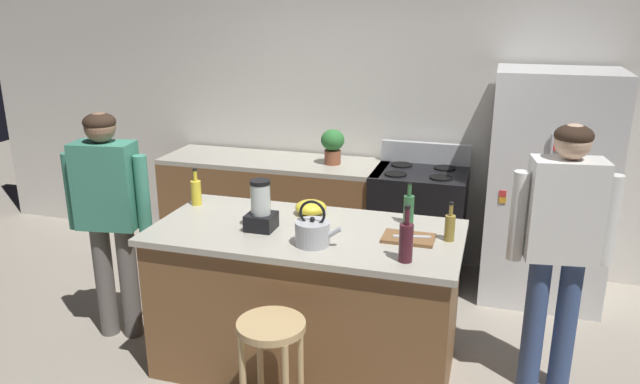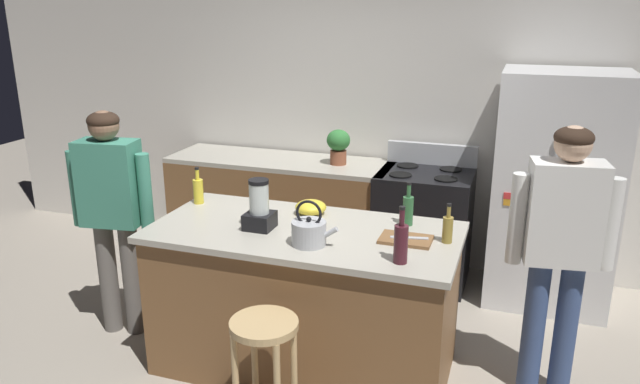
% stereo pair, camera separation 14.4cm
% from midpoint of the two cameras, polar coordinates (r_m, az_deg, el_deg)
% --- Properties ---
extents(ground_plane, '(14.00, 14.00, 0.00)m').
position_cam_midpoint_polar(ground_plane, '(4.15, -2.27, -15.92)').
color(ground_plane, '#9E9384').
extents(back_wall, '(8.00, 0.10, 2.70)m').
position_cam_midpoint_polar(back_wall, '(5.42, 4.29, 7.56)').
color(back_wall, silver).
rests_on(back_wall, ground_plane).
extents(kitchen_island, '(1.89, 0.92, 0.95)m').
position_cam_midpoint_polar(kitchen_island, '(3.90, -2.35, -10.06)').
color(kitchen_island, brown).
rests_on(kitchen_island, ground_plane).
extents(back_counter_run, '(2.00, 0.64, 0.95)m').
position_cam_midpoint_polar(back_counter_run, '(5.50, -5.00, -1.74)').
color(back_counter_run, brown).
rests_on(back_counter_run, ground_plane).
extents(refrigerator, '(0.90, 0.73, 1.81)m').
position_cam_midpoint_polar(refrigerator, '(4.97, 19.90, 0.35)').
color(refrigerator, silver).
rests_on(refrigerator, ground_plane).
extents(stove_range, '(0.76, 0.65, 1.13)m').
position_cam_midpoint_polar(stove_range, '(5.16, 8.42, -3.06)').
color(stove_range, black).
rests_on(stove_range, ground_plane).
extents(person_by_island_left, '(0.60, 0.28, 1.61)m').
position_cam_midpoint_polar(person_by_island_left, '(4.33, -20.19, -1.24)').
color(person_by_island_left, '#66605B').
rests_on(person_by_island_left, ground_plane).
extents(person_by_sink_right, '(0.60, 0.28, 1.65)m').
position_cam_midpoint_polar(person_by_sink_right, '(3.72, 20.73, -3.88)').
color(person_by_sink_right, '#384C7A').
rests_on(person_by_sink_right, ground_plane).
extents(bar_stool, '(0.36, 0.36, 0.71)m').
position_cam_midpoint_polar(bar_stool, '(3.27, -5.87, -14.61)').
color(bar_stool, tan).
rests_on(bar_stool, ground_plane).
extents(potted_plant, '(0.20, 0.20, 0.30)m').
position_cam_midpoint_polar(potted_plant, '(5.15, 0.40, 4.52)').
color(potted_plant, brown).
rests_on(potted_plant, back_counter_run).
extents(blender_appliance, '(0.17, 0.17, 0.31)m').
position_cam_midpoint_polar(blender_appliance, '(3.69, -6.71, -1.60)').
color(blender_appliance, black).
rests_on(blender_appliance, kitchen_island).
extents(bottle_olive_oil, '(0.07, 0.07, 0.28)m').
position_cam_midpoint_polar(bottle_olive_oil, '(3.80, 7.28, -1.54)').
color(bottle_olive_oil, '#2D6638').
rests_on(bottle_olive_oil, kitchen_island).
extents(bottle_soda, '(0.07, 0.07, 0.26)m').
position_cam_midpoint_polar(bottle_soda, '(4.22, -12.55, 0.04)').
color(bottle_soda, yellow).
rests_on(bottle_soda, kitchen_island).
extents(bottle_vinegar, '(0.06, 0.06, 0.24)m').
position_cam_midpoint_polar(bottle_vinegar, '(3.57, 11.01, -3.23)').
color(bottle_vinegar, olive).
rests_on(bottle_vinegar, kitchen_island).
extents(bottle_wine, '(0.08, 0.08, 0.32)m').
position_cam_midpoint_polar(bottle_wine, '(3.25, 6.85, -4.62)').
color(bottle_wine, '#471923').
rests_on(bottle_wine, kitchen_island).
extents(mixing_bowl, '(0.20, 0.20, 0.09)m').
position_cam_midpoint_polar(mixing_bowl, '(3.96, -1.92, -1.46)').
color(mixing_bowl, yellow).
rests_on(mixing_bowl, kitchen_island).
extents(tea_kettle, '(0.28, 0.20, 0.27)m').
position_cam_midpoint_polar(tea_kettle, '(3.45, -1.88, -3.79)').
color(tea_kettle, '#B7BABF').
rests_on(tea_kettle, kitchen_island).
extents(cutting_board, '(0.30, 0.20, 0.02)m').
position_cam_midpoint_polar(cutting_board, '(3.57, 7.18, -4.34)').
color(cutting_board, brown).
rests_on(cutting_board, kitchen_island).
extents(chef_knife, '(0.22, 0.08, 0.01)m').
position_cam_midpoint_polar(chef_knife, '(3.57, 7.51, -4.18)').
color(chef_knife, '#B7BABF').
rests_on(chef_knife, cutting_board).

